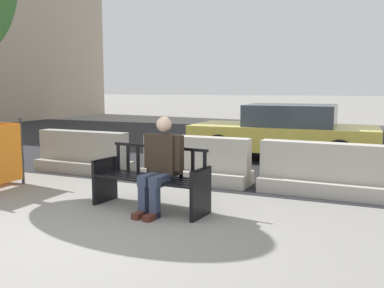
{
  "coord_description": "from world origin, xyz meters",
  "views": [
    {
      "loc": [
        3.06,
        -3.78,
        1.7
      ],
      "look_at": [
        0.17,
        2.88,
        0.75
      ],
      "focal_mm": 40.0,
      "sensor_mm": 36.0,
      "label": 1
    }
  ],
  "objects_px": {
    "jersey_barrier_centre": "(196,164)",
    "seated_person": "(161,163)",
    "street_bench": "(151,181)",
    "jersey_barrier_left": "(83,156)",
    "jersey_barrier_right": "(323,174)",
    "car_taxi_near": "(285,132)"
  },
  "relations": [
    {
      "from": "street_bench",
      "to": "jersey_barrier_centre",
      "type": "bearing_deg",
      "value": 92.74
    },
    {
      "from": "jersey_barrier_centre",
      "to": "car_taxi_near",
      "type": "relative_size",
      "value": 0.46
    },
    {
      "from": "street_bench",
      "to": "seated_person",
      "type": "height_order",
      "value": "seated_person"
    },
    {
      "from": "jersey_barrier_centre",
      "to": "jersey_barrier_right",
      "type": "height_order",
      "value": "same"
    },
    {
      "from": "street_bench",
      "to": "seated_person",
      "type": "relative_size",
      "value": 1.32
    },
    {
      "from": "jersey_barrier_right",
      "to": "jersey_barrier_centre",
      "type": "bearing_deg",
      "value": 179.56
    },
    {
      "from": "street_bench",
      "to": "jersey_barrier_centre",
      "type": "distance_m",
      "value": 1.84
    },
    {
      "from": "jersey_barrier_left",
      "to": "jersey_barrier_right",
      "type": "bearing_deg",
      "value": 0.28
    },
    {
      "from": "jersey_barrier_centre",
      "to": "seated_person",
      "type": "bearing_deg",
      "value": -81.21
    },
    {
      "from": "street_bench",
      "to": "jersey_barrier_left",
      "type": "distance_m",
      "value": 3.13
    },
    {
      "from": "car_taxi_near",
      "to": "seated_person",
      "type": "bearing_deg",
      "value": -97.52
    },
    {
      "from": "jersey_barrier_right",
      "to": "car_taxi_near",
      "type": "bearing_deg",
      "value": 111.35
    },
    {
      "from": "jersey_barrier_centre",
      "to": "jersey_barrier_left",
      "type": "distance_m",
      "value": 2.47
    },
    {
      "from": "car_taxi_near",
      "to": "jersey_barrier_centre",
      "type": "bearing_deg",
      "value": -106.97
    },
    {
      "from": "street_bench",
      "to": "jersey_barrier_right",
      "type": "bearing_deg",
      "value": 40.54
    },
    {
      "from": "street_bench",
      "to": "seated_person",
      "type": "distance_m",
      "value": 0.37
    },
    {
      "from": "jersey_barrier_left",
      "to": "car_taxi_near",
      "type": "xyz_separation_m",
      "value": [
        3.44,
        3.22,
        0.32
      ]
    },
    {
      "from": "jersey_barrier_left",
      "to": "jersey_barrier_centre",
      "type": "bearing_deg",
      "value": 0.92
    },
    {
      "from": "seated_person",
      "to": "car_taxi_near",
      "type": "relative_size",
      "value": 0.3
    },
    {
      "from": "car_taxi_near",
      "to": "jersey_barrier_right",
      "type": "bearing_deg",
      "value": -68.65
    },
    {
      "from": "jersey_barrier_right",
      "to": "car_taxi_near",
      "type": "height_order",
      "value": "car_taxi_near"
    },
    {
      "from": "jersey_barrier_left",
      "to": "car_taxi_near",
      "type": "bearing_deg",
      "value": 43.13
    }
  ]
}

